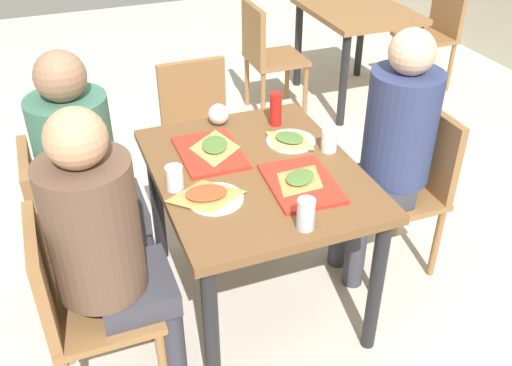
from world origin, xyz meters
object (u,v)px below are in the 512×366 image
main_table (256,189)px  paper_plate_center (291,141)px  pizza_slice_a (215,146)px  background_chair_near (266,52)px  soda_can (306,214)px  person_in_red (87,167)px  person_far_side (392,141)px  pizza_slice_d (206,194)px  plastic_cup_a (329,140)px  person_in_brown_jacket (107,240)px  background_table (356,24)px  pizza_slice_b (300,179)px  condiment_bottle (276,109)px  tray_red_near (210,153)px  plastic_cup_b (175,178)px  paper_plate_near_edge (215,199)px  foil_bundle (219,114)px  chair_near_left (64,221)px  tray_red_far (301,183)px  chair_far_side (410,180)px  chair_left_end (199,126)px  background_chair_far (435,28)px  chair_near_right (77,302)px  pizza_slice_c (290,139)px

main_table → paper_plate_center: paper_plate_center is taller
pizza_slice_a → background_chair_near: (-1.64, 0.90, -0.27)m
soda_can → person_in_red: bearing=-135.8°
person_far_side → pizza_slice_d: (0.13, -0.91, 0.02)m
paper_plate_center → plastic_cup_a: bearing=43.9°
person_in_brown_jacket → background_table: size_ratio=1.38×
pizza_slice_b → condiment_bottle: (-0.51, 0.11, 0.06)m
main_table → plastic_cup_a: plastic_cup_a is taller
person_in_red → pizza_slice_d: 0.56m
tray_red_near → plastic_cup_b: 0.30m
pizza_slice_b → background_table: 2.45m
main_table → paper_plate_center: bearing=124.3°
person_in_red → plastic_cup_b: 0.42m
paper_plate_near_edge → pizza_slice_d: size_ratio=0.87×
condiment_bottle → foil_bundle: bearing=-112.6°
chair_near_left → pizza_slice_a: (0.06, 0.68, 0.27)m
tray_red_far → foil_bundle: size_ratio=3.60×
person_in_brown_jacket → background_chair_near: person_in_brown_jacket is taller
chair_far_side → plastic_cup_a: 0.54m
condiment_bottle → background_table: (-1.50, 1.29, -0.20)m
chair_left_end → background_chair_far: 2.44m
person_in_red → pizza_slice_a: bearing=84.0°
background_chair_near → person_far_side: bearing=-3.8°
paper_plate_near_edge → chair_far_side: bearing=98.6°
main_table → paper_plate_center: (-0.16, 0.23, 0.11)m
chair_near_right → background_table: (-2.10, 2.31, 0.12)m
tray_red_far → plastic_cup_b: size_ratio=3.60×
chair_left_end → main_table: bearing=0.0°
chair_near_right → tray_red_near: (-0.44, 0.65, 0.25)m
tray_red_far → chair_near_right: bearing=-85.2°
tray_red_near → background_chair_near: background_chair_near is taller
chair_near_right → pizza_slice_b: chair_near_right is taller
person_in_brown_jacket → pizza_slice_c: size_ratio=5.09×
person_in_brown_jacket → soda_can: 0.71m
chair_near_left → pizza_slice_c: bearing=84.2°
chair_near_right → background_chair_far: (-2.10, 3.05, 0.00)m
tray_red_near → tray_red_far: 0.45m
chair_far_side → background_table: bearing=158.7°
paper_plate_center → foil_bundle: bearing=-138.9°
pizza_slice_a → plastic_cup_b: (0.23, -0.24, 0.03)m
tray_red_far → foil_bundle: 0.64m
person_in_red → pizza_slice_d: size_ratio=4.91×
chair_near_left → background_chair_near: size_ratio=1.00×
person_far_side → foil_bundle: (-0.44, -0.68, 0.05)m
chair_near_left → pizza_slice_a: chair_near_left is taller
chair_far_side → chair_near_right: bearing=-80.8°
paper_plate_near_edge → plastic_cup_b: bearing=-136.1°
chair_far_side → paper_plate_near_edge: (0.16, -1.03, 0.25)m
tray_red_far → main_table: bearing=-145.5°
person_far_side → paper_plate_near_edge: 0.90m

